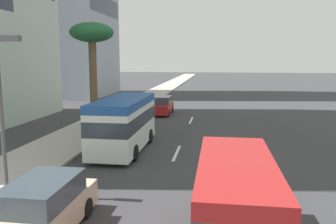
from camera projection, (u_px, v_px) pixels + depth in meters
ground_plane at (195, 111)px, 34.27m from camera, size 198.00×198.00×0.00m
sidewalk_right at (127, 109)px, 35.24m from camera, size 162.00×3.86×0.15m
lane_stripe_mid at (177, 153)px, 18.99m from camera, size 3.20×0.16×0.01m
lane_stripe_far at (191, 120)px, 29.05m from camera, size 3.20×0.16×0.01m
van_lead at (236, 203)px, 8.82m from camera, size 5.33×2.05×2.59m
car_second at (40, 212)px, 9.94m from camera, size 4.76×1.85×1.66m
car_third at (161, 106)px, 32.23m from camera, size 4.04×1.95×1.65m
minibus_fourth at (124, 122)px, 19.37m from camera, size 6.81×2.39×2.96m
pedestrian_mid_block at (93, 118)px, 23.43m from camera, size 0.37×0.30×1.79m
palm_tree at (92, 39)px, 24.36m from camera, size 3.08×3.08×7.51m
street_lamp at (3, 96)px, 12.23m from camera, size 0.24×0.97×5.82m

